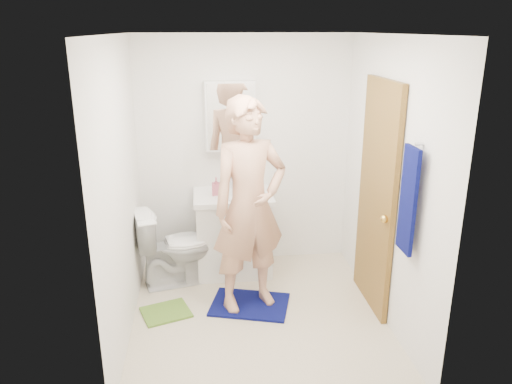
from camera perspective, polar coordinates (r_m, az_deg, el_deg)
floor at (r=4.59m, az=0.26°, el=-14.10°), size 2.20×2.40×0.02m
ceiling at (r=3.87m, az=0.32°, el=17.75°), size 2.20×2.40×0.02m
wall_back at (r=5.23m, az=-1.30°, el=4.49°), size 2.20×0.02×2.40m
wall_front at (r=2.95m, az=3.11°, el=-6.73°), size 2.20×0.02×2.40m
wall_left at (r=4.09m, az=-15.33°, el=-0.11°), size 0.02×2.40×2.40m
wall_right at (r=4.34m, az=15.01°, el=0.95°), size 0.02×2.40×2.40m
vanity_cabinet at (r=5.19m, az=-2.59°, el=-4.95°), size 0.75×0.55×0.80m
countertop at (r=5.04m, az=-2.66°, el=-0.50°), size 0.79×0.59×0.05m
sink_basin at (r=5.03m, az=-2.66°, el=-0.34°), size 0.40×0.40×0.03m
faucet at (r=5.18m, az=-2.81°, el=1.02°), size 0.03×0.03×0.12m
medicine_cabinet at (r=5.07m, az=-2.97°, el=8.65°), size 0.50×0.12×0.70m
mirror_panel at (r=5.00m, az=-2.92°, el=8.53°), size 0.46×0.01×0.66m
door at (r=4.51m, az=13.62°, el=-0.63°), size 0.05×0.80×2.05m
door_knob at (r=4.24m, az=14.48°, el=-3.00°), size 0.07×0.07×0.07m
towel at (r=3.79m, az=17.00°, el=-0.93°), size 0.03×0.24×0.80m
towel_hook at (r=3.70m, az=18.18°, el=5.25°), size 0.06×0.02×0.02m
toilet at (r=5.01m, az=-9.06°, el=-6.15°), size 0.85×0.61×0.79m
bath_mat at (r=4.73m, az=-0.72°, el=-12.73°), size 0.80×0.67×0.02m
green_rug at (r=4.69m, az=-10.25°, el=-13.37°), size 0.50×0.46×0.02m
soap_dispenser at (r=4.98m, az=-4.58°, el=0.65°), size 0.09×0.09×0.18m
toothbrush_cup at (r=5.10m, az=-0.55°, el=0.57°), size 0.12×0.12×0.09m
man at (r=4.32m, az=-0.75°, el=-1.65°), size 0.81×0.67×1.90m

